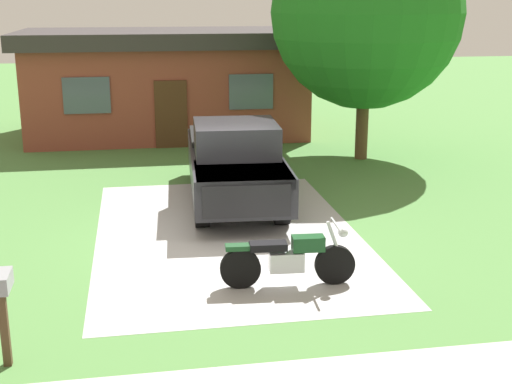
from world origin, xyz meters
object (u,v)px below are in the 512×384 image
Objects in this scene: mailbox at (1,294)px; neighbor_house at (166,81)px; shade_tree at (367,13)px; pickup_truck at (234,160)px; motorcycle at (289,258)px.

mailbox is 15.95m from neighbor_house.
neighbor_house is (2.85, 15.67, 0.81)m from mailbox.
shade_tree is (8.21, 10.67, 3.16)m from mailbox.
pickup_truck is at bearing 60.51° from mailbox.
motorcycle is 10.38m from shade_tree.
motorcycle is 5.11m from pickup_truck.
motorcycle is 0.39× the size of pickup_truck.
neighbor_house is (-1.25, 13.80, 1.32)m from motorcycle.
neighbor_house reaches higher than pickup_truck.
pickup_truck is (-0.16, 5.09, 0.48)m from motorcycle.
pickup_truck is 8.00m from mailbox.
pickup_truck is 0.60× the size of neighbor_house.
shade_tree is at bearing -43.00° from neighbor_house.
pickup_truck is 4.55× the size of mailbox.
motorcycle is 0.32× the size of shade_tree.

